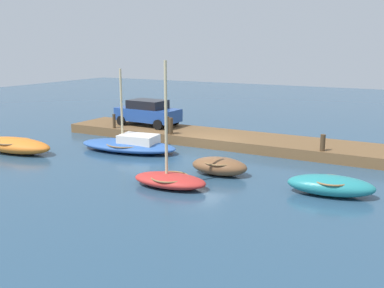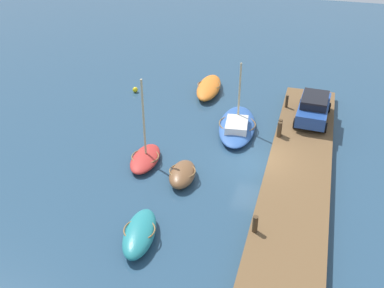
% 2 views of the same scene
% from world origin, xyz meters
% --- Properties ---
extents(ground_plane, '(84.00, 84.00, 0.00)m').
position_xyz_m(ground_plane, '(0.00, 0.00, 0.00)').
color(ground_plane, navy).
extents(dock_platform, '(20.47, 3.46, 0.56)m').
position_xyz_m(dock_platform, '(0.00, -2.32, 0.28)').
color(dock_platform, brown).
rests_on(dock_platform, ground_plane).
extents(rowboat_teal, '(3.49, 1.91, 0.79)m').
position_xyz_m(rowboat_teal, '(-7.70, 4.14, 0.41)').
color(rowboat_teal, teal).
rests_on(rowboat_teal, ground_plane).
extents(dinghy_brown, '(2.69, 1.62, 0.80)m').
position_xyz_m(dinghy_brown, '(-2.72, 3.68, 0.41)').
color(dinghy_brown, brown).
rests_on(dinghy_brown, ground_plane).
extents(motorboat_orange, '(4.84, 2.08, 0.83)m').
position_xyz_m(motorboat_orange, '(8.82, 5.21, 0.42)').
color(motorboat_orange, orange).
rests_on(motorboat_orange, ground_plane).
extents(sailboat_blue, '(5.92, 3.00, 4.49)m').
position_xyz_m(sailboat_blue, '(3.55, 1.94, 0.38)').
color(sailboat_blue, '#2D569E').
rests_on(sailboat_blue, ground_plane).
extents(rowboat_red, '(3.28, 1.78, 5.15)m').
position_xyz_m(rowboat_red, '(-1.68, 6.26, 0.35)').
color(rowboat_red, '#B72D28').
rests_on(rowboat_red, ground_plane).
extents(mooring_post_west, '(0.25, 0.25, 0.83)m').
position_xyz_m(mooring_post_west, '(-6.25, -0.84, 0.98)').
color(mooring_post_west, '#47331E').
rests_on(mooring_post_west, dock_platform).
extents(mooring_post_mid_west, '(0.27, 0.27, 0.97)m').
position_xyz_m(mooring_post_mid_west, '(2.58, -0.84, 1.05)').
color(mooring_post_mid_west, '#47331E').
rests_on(mooring_post_mid_west, dock_platform).
extents(mooring_post_mid_east, '(0.25, 0.25, 1.03)m').
position_xyz_m(mooring_post_mid_east, '(2.83, -0.84, 1.07)').
color(mooring_post_mid_east, '#47331E').
rests_on(mooring_post_mid_east, dock_platform).
extents(mooring_post_east, '(0.19, 0.19, 0.89)m').
position_xyz_m(mooring_post_east, '(6.78, -0.84, 1.01)').
color(mooring_post_east, '#47331E').
rests_on(mooring_post_east, dock_platform).
extents(parked_car, '(4.32, 2.23, 1.67)m').
position_xyz_m(parked_car, '(5.44, -2.66, 1.43)').
color(parked_car, '#234793').
rests_on(parked_car, dock_platform).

